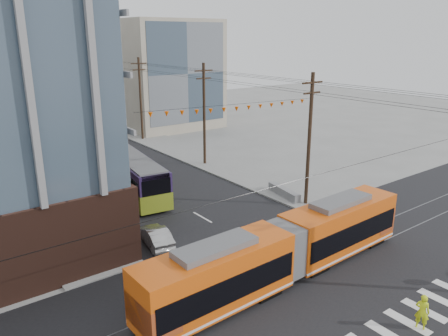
{
  "coord_description": "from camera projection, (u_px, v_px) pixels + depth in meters",
  "views": [
    {
      "loc": [
        -17.7,
        -12.33,
        13.73
      ],
      "look_at": [
        -0.06,
        11.1,
        4.78
      ],
      "focal_mm": 35.0,
      "sensor_mm": 36.0,
      "label": 1
    }
  ],
  "objects": [
    {
      "name": "parked_car_silver",
      "position": [
        156.0,
        236.0,
        29.57
      ],
      "size": [
        2.08,
        4.23,
        1.33
      ],
      "primitive_type": "imported",
      "rotation": [
        0.0,
        0.0,
        2.97
      ],
      "color": "#979797",
      "rests_on": "ground"
    },
    {
      "name": "city_bus",
      "position": [
        131.0,
        173.0,
        39.28
      ],
      "size": [
        4.38,
        12.95,
        3.6
      ],
      "primitive_type": null,
      "rotation": [
        0.0,
        0.0,
        -0.13
      ],
      "color": "#2E1E4B",
      "rests_on": "ground"
    },
    {
      "name": "bg_bldg_ne_near",
      "position": [
        163.0,
        74.0,
        67.16
      ],
      "size": [
        14.0,
        14.0,
        16.0
      ],
      "primitive_type": "cube",
      "color": "gray",
      "rests_on": "ground"
    },
    {
      "name": "streetcar",
      "position": [
        285.0,
        250.0,
        25.24
      ],
      "size": [
        18.99,
        3.17,
        3.65
      ],
      "primitive_type": null,
      "rotation": [
        0.0,
        0.0,
        0.03
      ],
      "color": "#D44F0D",
      "rests_on": "ground"
    },
    {
      "name": "pedestrian",
      "position": [
        422.0,
        312.0,
        21.1
      ],
      "size": [
        0.66,
        0.79,
        1.85
      ],
      "primitive_type": "imported",
      "rotation": [
        0.0,
        0.0,
        1.95
      ],
      "color": "#C8DF15",
      "rests_on": "ground"
    },
    {
      "name": "parked_car_grey",
      "position": [
        86.0,
        192.0,
        37.69
      ],
      "size": [
        2.93,
        5.42,
        1.44
      ],
      "primitive_type": "imported",
      "rotation": [
        0.0,
        0.0,
        3.25
      ],
      "color": "#505457",
      "rests_on": "ground"
    },
    {
      "name": "parked_car_white",
      "position": [
        111.0,
        213.0,
        33.51
      ],
      "size": [
        2.43,
        4.44,
        1.22
      ],
      "primitive_type": "imported",
      "rotation": [
        0.0,
        0.0,
        3.32
      ],
      "color": "#B4ADAE",
      "rests_on": "ground"
    },
    {
      "name": "bg_bldg_ne_far",
      "position": [
        121.0,
        72.0,
        83.89
      ],
      "size": [
        16.0,
        16.0,
        14.0
      ],
      "primitive_type": "cube",
      "color": "#8C99A5",
      "rests_on": "ground"
    },
    {
      "name": "jersey_barrier",
      "position": [
        284.0,
        193.0,
        38.5
      ],
      "size": [
        1.68,
        4.25,
        0.83
      ],
      "primitive_type": "cube",
      "rotation": [
        0.0,
        0.0,
        -0.18
      ],
      "color": "slate",
      "rests_on": "ground"
    },
    {
      "name": "ground",
      "position": [
        348.0,
        300.0,
        23.61
      ],
      "size": [
        160.0,
        160.0,
        0.0
      ],
      "primitive_type": "plane",
      "color": "slate"
    },
    {
      "name": "utility_pole_far",
      "position": [
        98.0,
        89.0,
        69.69
      ],
      "size": [
        0.3,
        0.3,
        11.0
      ],
      "primitive_type": "cylinder",
      "color": "black",
      "rests_on": "ground"
    }
  ]
}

